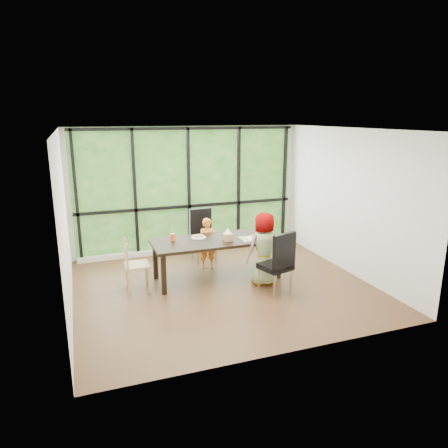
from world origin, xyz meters
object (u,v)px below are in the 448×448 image
Objects in this scene: dining_table at (217,259)px; tissue_box at (228,237)px; chair_end_beech at (137,265)px; orange_cup at (173,237)px; child_toddler at (208,244)px; plate_near at (254,238)px; white_mug at (269,231)px; chair_interior_leather at (275,262)px; chair_window_leather at (204,236)px; plate_far at (198,237)px; green_cup at (270,236)px; child_older at (264,249)px.

dining_table is 0.49m from tissue_box.
chair_end_beech is 7.01× the size of orange_cup.
plate_near is (0.64, -0.75, 0.25)m from child_toddler.
chair_interior_leather is at bearing -109.31° from white_mug.
orange_cup is (-0.77, 0.19, 0.44)m from dining_table.
child_toddler is 0.91m from orange_cup.
chair_end_beech is at bearing -177.49° from white_mug.
plate_near is (-0.08, 0.73, 0.22)m from chair_interior_leather.
chair_window_leather is 7.11× the size of tissue_box.
dining_table is 1.15m from white_mug.
white_mug is at bearing -5.26° from plate_far.
plate_far is at bearing 174.74° from white_mug.
chair_window_leather is 1.13m from orange_cup.
child_toddler is 4.33× the size of plate_near.
orange_cup is at bearing 176.44° from white_mug.
plate_far is 1.81× the size of tissue_box.
white_mug is at bearing -126.14° from chair_interior_leather.
chair_end_beech is 0.90× the size of child_toddler.
white_mug reaches higher than dining_table.
dining_table is 1.18m from chair_interior_leather.
plate_far is at bearing 158.74° from green_cup.
child_toddler is 6.62× the size of tissue_box.
child_toddler reaches higher than plate_near.
orange_cup is at bearing -53.56° from chair_interior_leather.
child_toddler is 1.28m from green_cup.
chair_interior_leather reaches higher than plate_far.
white_mug is (1.83, -0.11, -0.02)m from orange_cup.
plate_near is (2.09, -0.15, 0.31)m from chair_end_beech.
child_older is 10.15× the size of orange_cup.
plate_near is at bearing -148.54° from white_mug.
child_older is at bearing -122.28° from white_mug.
dining_table is 0.52m from plate_far.
chair_interior_leather is 1.07× the size of child_toddler.
child_toddler is (-0.04, -0.37, -0.04)m from chair_window_leather.
chair_window_leather is 0.83m from plate_far.
plate_near is 1.46m from orange_cup.
chair_end_beech is 0.81m from orange_cup.
chair_end_beech is (-2.17, 0.88, -0.09)m from chair_interior_leather.
plate_near is at bearing 163.09° from green_cup.
dining_table is at bearing -68.85° from chair_interior_leather.
chair_window_leather is 4.66× the size of plate_near.
green_cup is at bearing -15.27° from orange_cup.
orange_cup reaches higher than white_mug.
chair_interior_leather is 10.25× the size of green_cup.
plate_far is (-0.29, 0.20, 0.38)m from dining_table.
child_older is at bearing -133.21° from green_cup.
chair_interior_leather is 13.24× the size of white_mug.
dining_table is 0.95m from chair_window_leather.
chair_window_leather is 1.20× the size of chair_end_beech.
child_toddler reaches higher than orange_cup.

